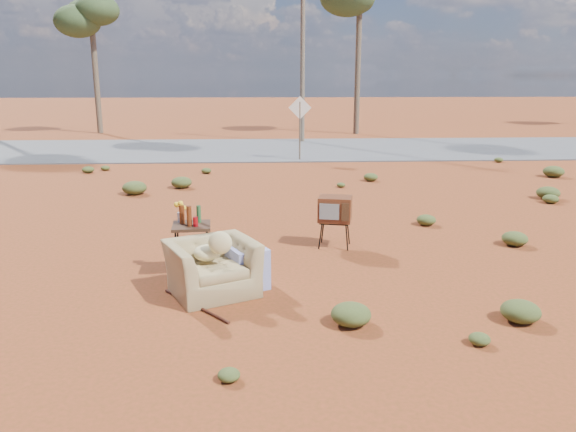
{
  "coord_description": "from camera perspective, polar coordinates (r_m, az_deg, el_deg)",
  "views": [
    {
      "loc": [
        0.1,
        -7.3,
        2.86
      ],
      "look_at": [
        0.52,
        0.9,
        0.8
      ],
      "focal_mm": 35.0,
      "sensor_mm": 36.0,
      "label": 1
    }
  ],
  "objects": [
    {
      "name": "ground",
      "position": [
        7.84,
        -3.48,
        -7.34
      ],
      "size": [
        140.0,
        140.0,
        0.0
      ],
      "primitive_type": "plane",
      "color": "maroon",
      "rests_on": "ground"
    },
    {
      "name": "highway",
      "position": [
        22.48,
        -3.2,
        6.8
      ],
      "size": [
        140.0,
        7.0,
        0.04
      ],
      "primitive_type": "cube",
      "color": "#565659",
      "rests_on": "ground"
    },
    {
      "name": "armchair",
      "position": [
        7.62,
        -7.09,
        -4.42
      ],
      "size": [
        1.45,
        1.31,
        0.97
      ],
      "rotation": [
        0.0,
        0.0,
        0.44
      ],
      "color": "#937D50",
      "rests_on": "ground"
    },
    {
      "name": "tv_unit",
      "position": [
        9.53,
        4.8,
        0.64
      ],
      "size": [
        0.63,
        0.55,
        0.88
      ],
      "rotation": [
        0.0,
        0.0,
        -0.23
      ],
      "color": "black",
      "rests_on": "ground"
    },
    {
      "name": "side_table",
      "position": [
        8.22,
        -10.04,
        -0.64
      ],
      "size": [
        0.58,
        0.58,
        1.09
      ],
      "rotation": [
        0.0,
        0.0,
        0.08
      ],
      "color": "#331C12",
      "rests_on": "ground"
    },
    {
      "name": "rusty_bar",
      "position": [
        7.32,
        -9.39,
        -8.96
      ],
      "size": [
        0.93,
        1.1,
        0.04
      ],
      "primitive_type": "cylinder",
      "rotation": [
        0.0,
        1.57,
        -0.87
      ],
      "color": "#4D1E14",
      "rests_on": "ground"
    },
    {
      "name": "road_sign",
      "position": [
        19.4,
        1.22,
        10.06
      ],
      "size": [
        0.78,
        0.06,
        2.19
      ],
      "color": "brown",
      "rests_on": "ground"
    },
    {
      "name": "eucalyptus_near_left",
      "position": [
        30.51,
        -19.34,
        18.2
      ],
      "size": [
        3.2,
        3.2,
        6.6
      ],
      "color": "brown",
      "rests_on": "ground"
    },
    {
      "name": "utility_pole_center",
      "position": [
        24.91,
        1.49,
        17.04
      ],
      "size": [
        1.4,
        0.2,
        8.0
      ],
      "color": "brown",
      "rests_on": "ground"
    },
    {
      "name": "scrub_patch",
      "position": [
        12.06,
        -7.26,
        0.92
      ],
      "size": [
        17.49,
        8.07,
        0.33
      ],
      "color": "#414C21",
      "rests_on": "ground"
    }
  ]
}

